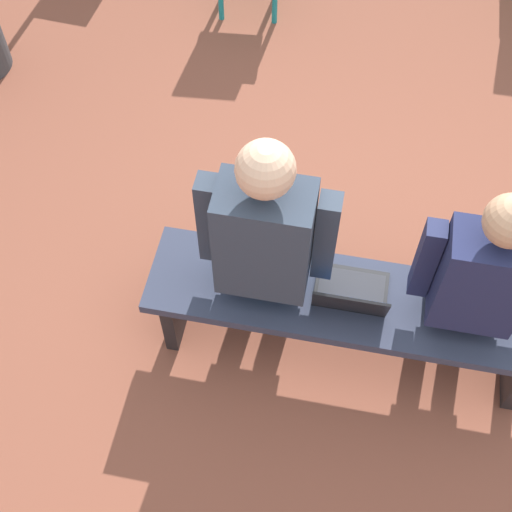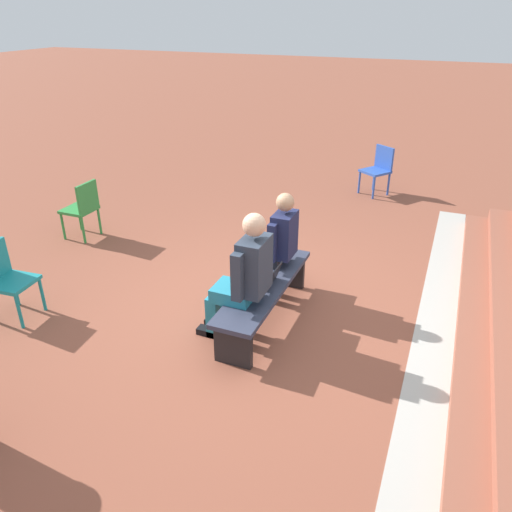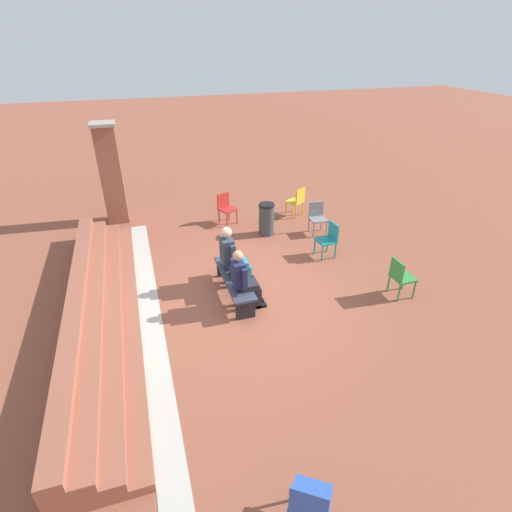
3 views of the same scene
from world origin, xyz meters
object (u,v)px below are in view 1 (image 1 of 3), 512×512
at_px(laptop, 351,294).
at_px(bench, 348,308).
at_px(person_adult, 269,234).
at_px(person_student, 475,273).

bearing_deg(laptop, bench, -101.87).
bearing_deg(bench, person_adult, -10.34).
distance_m(bench, person_adult, 0.54).
bearing_deg(person_adult, laptop, 167.84).
relative_size(person_adult, laptop, 4.31).
bearing_deg(person_adult, person_student, 179.64).
bearing_deg(bench, laptop, 78.13).
relative_size(bench, person_adult, 1.31).
bearing_deg(person_student, bench, 7.68).
height_order(person_student, person_adult, person_adult).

